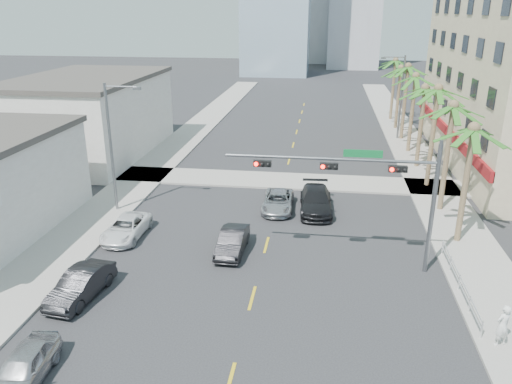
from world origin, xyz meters
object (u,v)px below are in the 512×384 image
car_parked_mid (81,285)px  traffic_signal_mast (372,182)px  car_lane_left (232,241)px  pedestrian (503,325)px  car_lane_center (278,201)px  car_lane_right (316,201)px  car_parked_far (126,228)px  car_parked_near (23,368)px

car_parked_mid → traffic_signal_mast: bearing=26.9°
car_parked_mid → car_lane_left: size_ratio=1.05×
traffic_signal_mast → pedestrian: traffic_signal_mast is taller
traffic_signal_mast → car_lane_center: traffic_signal_mast is taller
car_lane_center → car_lane_right: bearing=1.8°
car_lane_center → pedestrian: bearing=-53.6°
traffic_signal_mast → car_lane_right: traffic_signal_mast is taller
car_parked_mid → car_lane_left: 8.81m
car_parked_far → car_lane_right: car_lane_right is taller
car_lane_right → car_lane_center: bearing=179.7°
car_parked_near → car_lane_center: bearing=62.4°
car_lane_center → pedestrian: size_ratio=2.39×
car_parked_mid → pedestrian: 19.41m
car_parked_near → car_lane_left: 13.29m
car_lane_right → pedestrian: size_ratio=2.83×
car_parked_near → car_lane_right: bearing=56.0°
car_parked_far → car_lane_left: size_ratio=1.09×
traffic_signal_mast → car_lane_center: 10.62m
car_parked_mid → car_lane_center: (8.55, 12.89, -0.08)m
traffic_signal_mast → car_lane_left: 8.88m
car_parked_far → car_parked_mid: bearing=-85.5°
car_lane_right → car_parked_mid: bearing=-133.9°
car_parked_far → pedestrian: pedestrian is taller
car_parked_far → car_lane_right: bearing=28.0°
car_parked_near → car_lane_center: size_ratio=0.87×
car_parked_near → car_lane_right: (10.62, 19.01, 0.11)m
car_parked_far → pedestrian: (19.82, -8.29, 0.48)m
car_parked_far → car_lane_left: (6.98, -1.09, 0.05)m
traffic_signal_mast → car_lane_right: size_ratio=2.04×
car_parked_mid → car_lane_right: 17.20m
car_lane_left → pedestrian: bearing=-28.3°
car_parked_near → car_parked_far: (-1.07, 13.00, -0.05)m
car_lane_center → car_parked_mid: bearing=-124.5°
car_parked_near → pedestrian: pedestrian is taller
car_parked_mid → car_lane_right: car_lane_right is taller
pedestrian → car_lane_right: bearing=-88.0°
traffic_signal_mast → car_lane_left: (-7.67, 0.86, -4.38)m
pedestrian → traffic_signal_mast: bearing=-78.4°
car_lane_left → car_lane_center: (2.02, 6.97, -0.04)m
car_lane_center → car_lane_left: bearing=-107.2°
car_lane_center → pedestrian: pedestrian is taller
traffic_signal_mast → car_lane_left: size_ratio=2.68×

